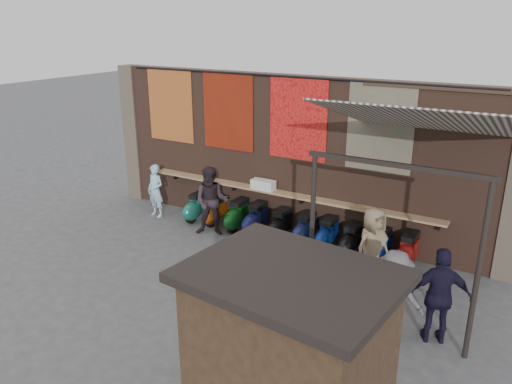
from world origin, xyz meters
TOP-DOWN VIEW (x-y plane):
  - ground at (0.00, 0.00)m, footprint 70.00×70.00m
  - brick_wall at (0.00, 2.70)m, footprint 10.00×0.40m
  - pier_left at (-5.20, 2.70)m, footprint 0.50×0.50m
  - eating_counter at (0.00, 2.33)m, footprint 8.00×0.32m
  - shelf_box at (-0.54, 2.30)m, footprint 0.61×0.27m
  - tapestry_redgold at (-3.60, 2.48)m, footprint 1.50×0.02m
  - tapestry_sun at (-1.70, 2.48)m, footprint 1.50×0.02m
  - tapestry_orange at (0.30, 2.48)m, footprint 1.50×0.02m
  - tapestry_multi at (2.30, 2.48)m, footprint 1.50×0.02m
  - hang_rail at (0.00, 2.47)m, footprint 9.50×0.06m
  - scooter_stool_0 at (-2.44, 1.96)m, footprint 0.36×0.81m
  - scooter_stool_1 at (-1.82, 1.99)m, footprint 0.34×0.76m
  - scooter_stool_2 at (-1.12, 1.98)m, footprint 0.38×0.85m
  - scooter_stool_3 at (-0.55, 1.96)m, footprint 0.39×0.86m
  - scooter_stool_4 at (0.13, 1.99)m, footprint 0.37×0.81m
  - scooter_stool_5 at (0.80, 2.02)m, footprint 0.38×0.83m
  - scooter_stool_6 at (1.38, 2.02)m, footprint 0.37×0.83m
  - scooter_stool_7 at (1.98, 2.00)m, footprint 0.37×0.81m
  - scooter_stool_8 at (2.69, 1.99)m, footprint 0.37×0.82m
  - scooter_stool_9 at (3.29, 2.01)m, footprint 0.39×0.87m
  - diner_left at (-3.62, 1.67)m, footprint 0.59×0.43m
  - diner_right at (-1.54, 1.40)m, footprint 1.07×0.98m
  - shopper_navy at (4.37, -0.38)m, footprint 1.10×0.78m
  - shopper_grey at (3.66, -0.65)m, footprint 1.10×0.69m
  - shopper_tan at (2.78, 0.95)m, footprint 0.87×0.99m
  - market_stall at (3.14, -3.57)m, footprint 2.35×1.87m
  - stall_roof at (3.14, -3.57)m, footprint 2.64×2.14m
  - stall_sign at (3.23, -2.73)m, footprint 1.20×0.17m
  - stall_shelf at (3.23, -2.73)m, footprint 1.81×0.30m
  - awning_canvas at (3.50, 0.90)m, footprint 3.20×3.28m
  - awning_ledger at (3.50, 2.49)m, footprint 3.30×0.08m
  - awning_header at (3.50, -0.60)m, footprint 3.00×0.08m
  - awning_post_left at (2.10, -0.60)m, footprint 0.09×0.09m
  - awning_post_right at (4.90, -0.60)m, footprint 0.09×0.09m

SIDE VIEW (x-z plane):
  - ground at x=0.00m, z-range 0.00..0.00m
  - scooter_stool_1 at x=-1.82m, z-range 0.00..0.73m
  - scooter_stool_0 at x=-2.44m, z-range 0.00..0.77m
  - scooter_stool_7 at x=1.98m, z-range 0.00..0.77m
  - scooter_stool_4 at x=0.13m, z-range 0.00..0.77m
  - scooter_stool_8 at x=2.69m, z-range 0.00..0.78m
  - scooter_stool_6 at x=1.38m, z-range 0.00..0.79m
  - scooter_stool_5 at x=0.80m, z-range 0.00..0.79m
  - scooter_stool_2 at x=-1.12m, z-range 0.00..0.81m
  - scooter_stool_3 at x=-0.55m, z-range 0.00..0.82m
  - scooter_stool_9 at x=3.29m, z-range 0.00..0.82m
  - diner_left at x=-3.62m, z-range 0.00..1.49m
  - shopper_grey at x=3.66m, z-range 0.00..1.63m
  - shopper_tan at x=2.78m, z-range 0.00..1.70m
  - stall_shelf at x=3.23m, z-range 0.83..0.89m
  - shopper_navy at x=4.37m, z-range 0.00..1.74m
  - diner_right at x=-1.54m, z-range 0.00..1.79m
  - eating_counter at x=0.00m, z-range 1.08..1.12m
  - market_stall at x=3.14m, z-range 0.00..2.36m
  - shelf_box at x=-0.54m, z-range 1.12..1.37m
  - awning_post_left at x=2.10m, z-range 0.00..3.10m
  - awning_post_right at x=4.90m, z-range 0.00..3.10m
  - stall_sign at x=3.23m, z-range 1.46..1.96m
  - brick_wall at x=0.00m, z-range 0.00..4.00m
  - pier_left at x=-5.20m, z-range 0.00..4.00m
  - stall_roof at x=3.14m, z-range 2.36..2.48m
  - tapestry_redgold at x=-3.60m, z-range 2.00..4.00m
  - tapestry_sun at x=-1.70m, z-range 2.00..4.00m
  - tapestry_orange at x=0.30m, z-range 2.00..4.00m
  - tapestry_multi at x=2.30m, z-range 2.00..4.00m
  - awning_header at x=3.50m, z-range 3.04..3.12m
  - awning_canvas at x=3.50m, z-range 3.07..4.03m
  - awning_ledger at x=3.50m, z-range 3.89..4.01m
  - hang_rail at x=0.00m, z-range 3.95..4.01m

